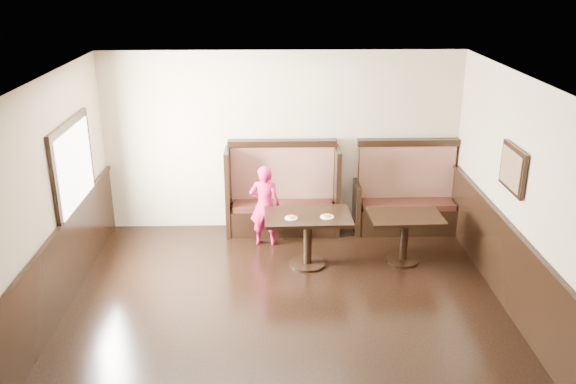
{
  "coord_description": "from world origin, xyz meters",
  "views": [
    {
      "loc": [
        -0.15,
        -5.6,
        3.99
      ],
      "look_at": [
        0.06,
        2.35,
        1.0
      ],
      "focal_mm": 38.0,
      "sensor_mm": 36.0,
      "label": 1
    }
  ],
  "objects_px": {
    "booth_neighbor": "(406,201)",
    "table_main": "(308,227)",
    "booth_main": "(283,199)",
    "table_neighbor": "(405,227)",
    "child": "(265,206)"
  },
  "relations": [
    {
      "from": "table_neighbor",
      "to": "booth_main",
      "type": "bearing_deg",
      "value": 144.96
    },
    {
      "from": "table_neighbor",
      "to": "child",
      "type": "bearing_deg",
      "value": 161.2
    },
    {
      "from": "booth_neighbor",
      "to": "table_main",
      "type": "height_order",
      "value": "booth_neighbor"
    },
    {
      "from": "table_main",
      "to": "table_neighbor",
      "type": "relative_size",
      "value": 1.17
    },
    {
      "from": "table_main",
      "to": "child",
      "type": "relative_size",
      "value": 0.96
    },
    {
      "from": "booth_main",
      "to": "child",
      "type": "relative_size",
      "value": 1.4
    },
    {
      "from": "booth_main",
      "to": "booth_neighbor",
      "type": "xyz_separation_m",
      "value": [
        1.95,
        -0.0,
        -0.05
      ]
    },
    {
      "from": "booth_neighbor",
      "to": "table_main",
      "type": "distance_m",
      "value": 2.02
    },
    {
      "from": "booth_neighbor",
      "to": "table_neighbor",
      "type": "distance_m",
      "value": 1.15
    },
    {
      "from": "table_neighbor",
      "to": "child",
      "type": "relative_size",
      "value": 0.82
    },
    {
      "from": "table_neighbor",
      "to": "child",
      "type": "distance_m",
      "value": 2.07
    },
    {
      "from": "booth_main",
      "to": "table_neighbor",
      "type": "bearing_deg",
      "value": -33.51
    },
    {
      "from": "table_main",
      "to": "table_neighbor",
      "type": "bearing_deg",
      "value": 1.8
    },
    {
      "from": "table_main",
      "to": "child",
      "type": "distance_m",
      "value": 0.92
    },
    {
      "from": "booth_neighbor",
      "to": "booth_main",
      "type": "bearing_deg",
      "value": 179.95
    }
  ]
}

